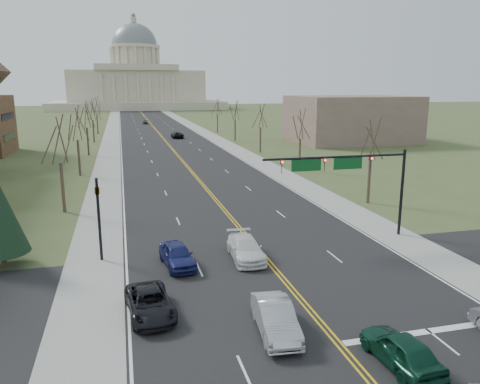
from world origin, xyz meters
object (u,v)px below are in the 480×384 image
signal_mast (347,170)px  car_sb_inner_second (246,248)px  signal_left (98,210)px  car_nb_inner_lead (401,349)px  car_sb_outer_second (177,255)px  car_far_nb (177,135)px  car_far_sb (145,122)px  car_sb_outer_lead (150,303)px  car_sb_inner_lead (275,318)px

signal_mast → car_sb_inner_second: bearing=-165.6°
signal_left → car_nb_inner_lead: (13.37, -16.77, -2.92)m
car_sb_outer_second → car_far_nb: 82.26m
car_far_nb → car_far_sb: bearing=-85.2°
car_sb_outer_lead → car_sb_inner_second: car_sb_inner_second is taller
car_sb_inner_lead → car_sb_outer_second: 10.89m
car_sb_outer_second → signal_left: bearing=146.6°
car_sb_inner_lead → car_sb_inner_second: 10.50m
car_far_nb → car_far_sb: size_ratio=1.34×
car_sb_outer_lead → car_sb_outer_second: (2.29, 6.74, 0.10)m
car_sb_outer_lead → car_far_nb: bearing=76.4°
car_nb_inner_lead → car_sb_outer_lead: (-10.52, 7.55, -0.09)m
car_sb_inner_lead → car_sb_inner_second: (1.23, 10.43, -0.04)m
car_nb_inner_lead → car_far_nb: (1.46, 95.98, -0.02)m
signal_mast → car_nb_inner_lead: signal_mast is taller
car_sb_outer_lead → car_sb_outer_second: 7.12m
car_far_nb → car_sb_inner_lead: bearing=84.7°
car_nb_inner_lead → car_sb_inner_second: bearing=-80.4°
car_sb_inner_lead → car_sb_outer_second: bearing=115.2°
car_sb_inner_lead → car_far_nb: car_sb_inner_lead is taller
car_sb_outer_lead → car_far_nb: size_ratio=0.92×
car_sb_inner_lead → car_far_nb: bearing=91.5°
car_sb_outer_lead → car_far_sb: 133.79m
car_sb_inner_second → signal_mast: bearing=16.7°
car_sb_inner_lead → car_nb_inner_lead: bearing=-36.8°
car_sb_inner_lead → car_far_nb: (5.97, 91.91, -0.05)m
car_sb_inner_second → car_far_sb: bearing=92.4°
car_nb_inner_lead → car_far_sb: bearing=-91.8°
signal_left → car_nb_inner_lead: 21.64m
car_nb_inner_lead → car_sb_outer_second: size_ratio=0.98×
car_nb_inner_lead → car_sb_inner_second: (-3.28, 14.49, -0.01)m
car_sb_inner_lead → car_far_sb: car_sb_inner_lead is taller
car_sb_outer_lead → car_far_sb: (6.96, 133.61, -0.00)m
car_sb_inner_lead → car_far_sb: 137.10m
car_far_nb → signal_mast: bearing=91.4°
signal_mast → signal_left: signal_mast is taller
car_far_sb → car_sb_inner_lead: bearing=-82.7°
signal_left → car_far_nb: (14.83, 79.21, -2.95)m
signal_left → car_far_sb: signal_left is taller
car_nb_inner_lead → car_far_sb: 141.20m
car_sb_inner_lead → car_far_nb: size_ratio=0.90×
car_sb_outer_second → car_far_nb: bearing=75.6°
signal_mast → signal_left: 19.06m
car_sb_outer_second → car_far_nb: size_ratio=0.86×
signal_mast → car_sb_outer_lead: (-16.10, -9.22, -5.06)m
car_sb_outer_second → car_far_nb: car_sb_outer_second is taller
car_far_nb → car_sb_outer_lead: bearing=80.7°
car_nb_inner_lead → car_far_sb: size_ratio=1.13×
car_nb_inner_lead → car_sb_outer_lead: bearing=-38.9°
car_far_sb → signal_left: bearing=-86.8°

